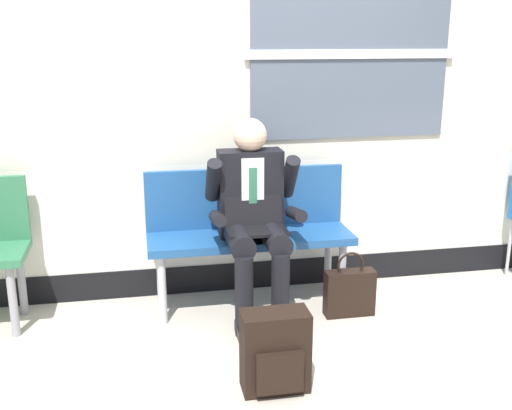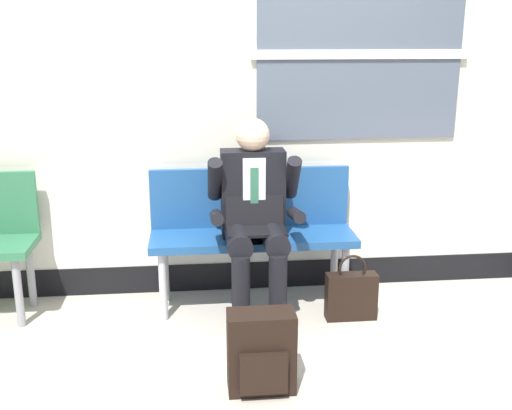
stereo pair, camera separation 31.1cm
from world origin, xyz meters
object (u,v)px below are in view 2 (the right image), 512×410
at_px(person_seated, 255,214).
at_px(backpack, 261,353).
at_px(bench_with_person, 252,225).
at_px(handbag, 351,295).

relative_size(person_seated, backpack, 2.96).
distance_m(bench_with_person, backpack, 1.13).
xyz_separation_m(bench_with_person, handbag, (0.60, -0.33, -0.38)).
xyz_separation_m(person_seated, backpack, (-0.06, -0.88, -0.46)).
height_order(backpack, handbag, handbag).
bearing_deg(person_seated, bench_with_person, 90.00).
xyz_separation_m(bench_with_person, backpack, (-0.06, -1.07, -0.33)).
height_order(bench_with_person, person_seated, person_seated).
xyz_separation_m(backpack, handbag, (0.65, 0.75, -0.05)).
height_order(person_seated, backpack, person_seated).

